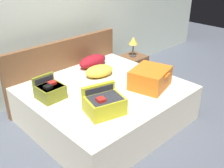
% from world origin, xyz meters
% --- Properties ---
extents(ground_plane, '(12.00, 12.00, 0.00)m').
position_xyz_m(ground_plane, '(0.00, 0.00, 0.00)').
color(ground_plane, '#4C515B').
extents(back_wall, '(8.00, 0.10, 2.60)m').
position_xyz_m(back_wall, '(0.00, 1.65, 1.30)').
color(back_wall, '#B7C1B2').
rests_on(back_wall, ground).
extents(bed, '(1.94, 1.77, 0.51)m').
position_xyz_m(bed, '(0.00, 0.40, 0.25)').
color(bed, beige).
rests_on(bed, ground).
extents(headboard, '(1.97, 0.08, 0.95)m').
position_xyz_m(headboard, '(0.00, 1.33, 0.47)').
color(headboard, brown).
rests_on(headboard, ground).
extents(hard_case_large, '(0.60, 0.55, 0.26)m').
position_xyz_m(hard_case_large, '(0.44, 0.01, 0.64)').
color(hard_case_large, '#D16619').
rests_on(hard_case_large, bed).
extents(hard_case_medium, '(0.48, 0.43, 0.29)m').
position_xyz_m(hard_case_medium, '(-0.41, -0.04, 0.62)').
color(hard_case_medium, gold).
rests_on(hard_case_medium, bed).
extents(hard_case_small, '(0.30, 0.31, 0.27)m').
position_xyz_m(hard_case_small, '(-0.67, 0.66, 0.61)').
color(hard_case_small, olive).
rests_on(hard_case_small, bed).
extents(pillow_near_headboard, '(0.47, 0.35, 0.16)m').
position_xyz_m(pillow_near_headboard, '(0.18, 0.72, 0.59)').
color(pillow_near_headboard, gold).
rests_on(pillow_near_headboard, bed).
extents(pillow_center_head, '(0.52, 0.27, 0.18)m').
position_xyz_m(pillow_center_head, '(0.34, 1.06, 0.60)').
color(pillow_center_head, maroon).
rests_on(pillow_center_head, bed).
extents(nightstand, '(0.44, 0.40, 0.45)m').
position_xyz_m(nightstand, '(1.25, 1.04, 0.23)').
color(nightstand, brown).
rests_on(nightstand, ground).
extents(table_lamp, '(0.16, 0.16, 0.35)m').
position_xyz_m(table_lamp, '(1.25, 1.04, 0.72)').
color(table_lamp, '#3F3833').
rests_on(table_lamp, nightstand).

